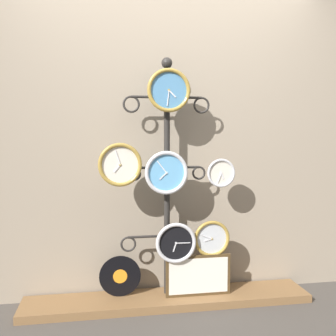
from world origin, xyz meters
name	(u,v)px	position (x,y,z in m)	size (l,w,h in m)	color
ground_plane	(177,325)	(0.00, 0.00, 0.00)	(12.00, 12.00, 0.00)	#47423D
shop_wall	(164,122)	(0.00, 0.57, 1.40)	(4.40, 0.04, 2.80)	gray
low_shelf	(168,300)	(0.00, 0.35, 0.03)	(2.20, 0.36, 0.06)	brown
display_stand	(167,205)	(0.00, 0.41, 0.76)	(0.72, 0.34, 1.88)	#282623
clock_top_center	(169,90)	(0.00, 0.33, 1.62)	(0.32, 0.04, 0.32)	#4C84B2
clock_middle_left	(120,165)	(-0.36, 0.30, 1.08)	(0.32, 0.04, 0.32)	silver
clock_middle_center	(166,173)	(-0.02, 0.32, 1.02)	(0.33, 0.04, 0.33)	#60A8DB
clock_middle_right	(221,173)	(0.41, 0.33, 1.01)	(0.22, 0.04, 0.22)	silver
clock_bottom_center	(176,243)	(0.05, 0.30, 0.49)	(0.31, 0.04, 0.31)	black
clock_bottom_right	(212,239)	(0.34, 0.33, 0.50)	(0.28, 0.04, 0.28)	silver
vinyl_record	(120,276)	(-0.36, 0.40, 0.22)	(0.32, 0.01, 0.32)	black
picture_frame	(198,275)	(0.23, 0.32, 0.22)	(0.51, 0.02, 0.32)	#4C381E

